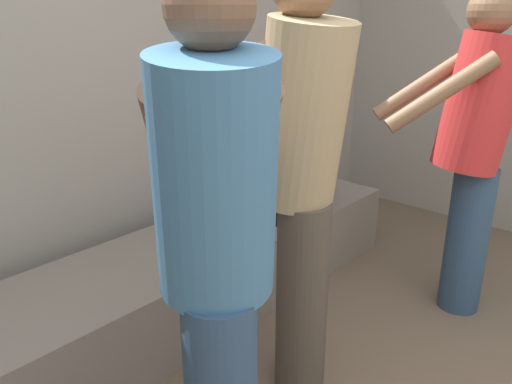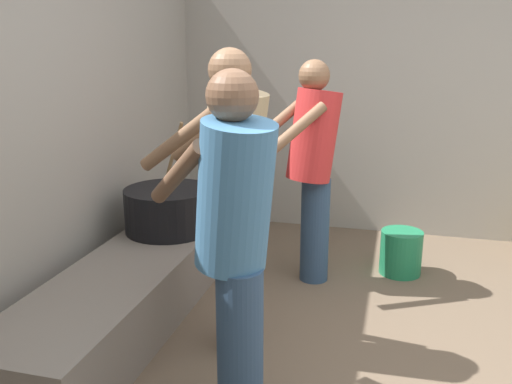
% 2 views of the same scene
% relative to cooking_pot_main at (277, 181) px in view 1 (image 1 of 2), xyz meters
% --- Properties ---
extents(block_enclosure_rear, '(5.53, 0.20, 2.32)m').
position_rel_cooking_pot_main_xyz_m(block_enclosure_rear, '(-1.09, 0.52, 0.62)').
color(block_enclosure_rear, '#9E998E').
rests_on(block_enclosure_rear, ground_plane).
extents(hearth_ledge, '(2.37, 0.60, 0.38)m').
position_rel_cooking_pot_main_xyz_m(hearth_ledge, '(-0.53, 0.00, -0.34)').
color(hearth_ledge, slate).
rests_on(hearth_ledge, ground_plane).
extents(cooking_pot_main, '(0.60, 0.60, 0.75)m').
position_rel_cooking_pot_main_xyz_m(cooking_pot_main, '(0.00, 0.00, 0.00)').
color(cooking_pot_main, black).
rests_on(cooking_pot_main, hearth_ledge).
extents(cook_in_tan_shirt, '(0.47, 0.72, 1.62)m').
position_rel_cooking_pot_main_xyz_m(cook_in_tan_shirt, '(-0.70, -0.68, 0.39)').
color(cook_in_tan_shirt, '#4C4238').
rests_on(cook_in_tan_shirt, ground_plane).
extents(cook_in_red_shirt, '(0.66, 0.70, 1.54)m').
position_rel_cooking_pot_main_xyz_m(cook_in_red_shirt, '(0.28, -0.95, 0.34)').
color(cook_in_red_shirt, navy).
rests_on(cook_in_red_shirt, ground_plane).
extents(cook_in_blue_shirt, '(0.67, 0.70, 1.55)m').
position_rel_cooking_pot_main_xyz_m(cook_in_blue_shirt, '(-1.30, -0.88, 0.35)').
color(cook_in_blue_shirt, navy).
rests_on(cook_in_blue_shirt, ground_plane).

